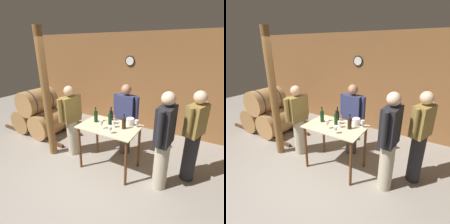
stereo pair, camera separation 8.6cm
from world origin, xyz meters
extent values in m
plane|color=gray|center=(0.00, 0.00, 0.00)|extent=(14.00, 14.00, 0.00)
cube|color=brown|center=(0.00, 2.99, 1.35)|extent=(8.40, 0.05, 2.70)
cylinder|color=black|center=(-0.42, 2.95, 1.94)|extent=(0.28, 0.03, 0.28)
cylinder|color=white|center=(-0.42, 2.94, 1.94)|extent=(0.23, 0.01, 0.23)
cube|color=#4C331E|center=(-2.39, 0.90, 0.04)|extent=(2.37, 0.06, 0.08)
cube|color=#4C331E|center=(-2.39, 1.60, 0.04)|extent=(2.37, 0.06, 0.08)
cylinder|color=#9E7242|center=(-2.75, 1.25, 0.34)|extent=(0.68, 0.88, 0.68)
cylinder|color=#38383D|center=(-2.75, 0.99, 0.34)|extent=(0.69, 0.03, 0.69)
cylinder|color=#38383D|center=(-2.75, 1.51, 0.34)|extent=(0.69, 0.03, 0.69)
cylinder|color=#AD7F4C|center=(-2.04, 1.25, 0.34)|extent=(0.68, 0.88, 0.68)
cylinder|color=#38383D|center=(-2.04, 0.99, 0.34)|extent=(0.69, 0.03, 0.69)
cylinder|color=#38383D|center=(-2.04, 1.51, 0.34)|extent=(0.69, 0.03, 0.69)
cylinder|color=#AD7F4C|center=(-2.39, 1.25, 0.92)|extent=(0.68, 0.88, 0.68)
cylinder|color=#38383D|center=(-2.39, 0.99, 0.92)|extent=(0.69, 0.03, 0.69)
cylinder|color=#38383D|center=(-2.39, 1.51, 0.92)|extent=(0.69, 0.03, 0.69)
cube|color=beige|center=(0.14, 0.87, 0.91)|extent=(1.12, 0.72, 0.02)
cylinder|color=#593319|center=(-0.36, 0.57, 0.45)|extent=(0.05, 0.05, 0.90)
cylinder|color=#593319|center=(0.64, 0.57, 0.45)|extent=(0.05, 0.05, 0.90)
cylinder|color=#593319|center=(-0.36, 1.17, 0.45)|extent=(0.05, 0.05, 0.90)
cylinder|color=#593319|center=(0.64, 1.17, 0.45)|extent=(0.05, 0.05, 0.90)
cylinder|color=brown|center=(-1.25, 0.65, 1.35)|extent=(0.16, 0.16, 2.70)
cylinder|color=black|center=(-0.20, 0.90, 1.03)|extent=(0.07, 0.07, 0.22)
cylinder|color=black|center=(-0.20, 0.90, 1.19)|extent=(0.02, 0.02, 0.08)
cylinder|color=black|center=(-0.20, 0.90, 1.22)|extent=(0.03, 0.03, 0.02)
cylinder|color=black|center=(0.03, 1.11, 1.02)|extent=(0.07, 0.07, 0.19)
cylinder|color=black|center=(0.03, 1.11, 1.16)|extent=(0.02, 0.02, 0.10)
cylinder|color=black|center=(0.03, 1.11, 1.20)|extent=(0.03, 0.03, 0.02)
cylinder|color=black|center=(0.11, 0.94, 1.03)|extent=(0.07, 0.07, 0.21)
cylinder|color=black|center=(0.11, 0.94, 1.17)|extent=(0.02, 0.02, 0.08)
cylinder|color=black|center=(0.11, 0.94, 1.20)|extent=(0.03, 0.03, 0.02)
cylinder|color=black|center=(0.42, 0.90, 1.02)|extent=(0.08, 0.08, 0.19)
cylinder|color=black|center=(0.42, 0.90, 1.16)|extent=(0.02, 0.02, 0.09)
cylinder|color=black|center=(0.42, 0.90, 1.19)|extent=(0.03, 0.03, 0.02)
cylinder|color=silver|center=(0.07, 0.70, 0.93)|extent=(0.06, 0.06, 0.00)
cylinder|color=silver|center=(0.07, 0.70, 0.97)|extent=(0.01, 0.01, 0.08)
cylinder|color=silver|center=(0.07, 0.70, 1.05)|extent=(0.06, 0.06, 0.07)
cylinder|color=silver|center=(0.24, 0.86, 0.93)|extent=(0.06, 0.06, 0.00)
cylinder|color=silver|center=(0.24, 0.86, 0.96)|extent=(0.01, 0.01, 0.07)
cylinder|color=silver|center=(0.24, 0.86, 1.02)|extent=(0.07, 0.07, 0.06)
cylinder|color=silver|center=(0.30, 0.62, 0.93)|extent=(0.06, 0.06, 0.00)
cylinder|color=silver|center=(0.30, 0.62, 0.96)|extent=(0.01, 0.01, 0.07)
cylinder|color=silver|center=(0.30, 0.62, 1.02)|extent=(0.07, 0.07, 0.06)
cylinder|color=silver|center=(0.59, 1.08, 0.93)|extent=(0.06, 0.06, 0.00)
cylinder|color=silver|center=(0.59, 1.08, 0.96)|extent=(0.01, 0.01, 0.07)
cylinder|color=silver|center=(0.59, 1.08, 1.03)|extent=(0.07, 0.07, 0.07)
cylinder|color=white|center=(0.45, 1.11, 0.99)|extent=(0.15, 0.15, 0.13)
cylinder|color=#232328|center=(1.55, 1.30, 0.46)|extent=(0.24, 0.24, 0.92)
cube|color=olive|center=(1.55, 1.30, 1.19)|extent=(0.34, 0.45, 0.54)
sphere|color=beige|center=(1.55, 1.30, 1.58)|extent=(0.21, 0.21, 0.21)
cylinder|color=olive|center=(1.64, 1.54, 1.22)|extent=(0.09, 0.09, 0.49)
cylinder|color=olive|center=(1.47, 1.07, 1.22)|extent=(0.09, 0.09, 0.49)
cylinder|color=#4C4742|center=(0.16, 1.51, 0.43)|extent=(0.24, 0.24, 0.85)
cube|color=navy|center=(0.16, 1.51, 1.11)|extent=(0.40, 0.22, 0.52)
sphere|color=#9E7051|center=(0.16, 1.51, 1.50)|extent=(0.21, 0.21, 0.21)
cylinder|color=navy|center=(0.41, 1.51, 1.14)|extent=(0.09, 0.09, 0.47)
cylinder|color=navy|center=(-0.09, 1.51, 1.14)|extent=(0.09, 0.09, 0.47)
cylinder|color=#B7AD93|center=(-0.84, 0.88, 0.40)|extent=(0.24, 0.24, 0.81)
cube|color=olive|center=(-0.84, 0.88, 1.08)|extent=(0.29, 0.43, 0.55)
sphere|color=tan|center=(-0.84, 0.88, 1.48)|extent=(0.21, 0.21, 0.21)
cylinder|color=olive|center=(-0.88, 0.64, 1.11)|extent=(0.09, 0.09, 0.49)
cylinder|color=olive|center=(-0.80, 1.13, 1.11)|extent=(0.09, 0.09, 0.49)
cylinder|color=#B7AD93|center=(1.16, 0.84, 0.44)|extent=(0.24, 0.24, 0.87)
cube|color=black|center=(1.16, 0.84, 1.19)|extent=(0.25, 0.42, 0.62)
sphere|color=beige|center=(1.16, 0.84, 1.62)|extent=(0.21, 0.21, 0.21)
cylinder|color=black|center=(1.18, 1.09, 1.22)|extent=(0.09, 0.09, 0.56)
cylinder|color=black|center=(1.14, 0.59, 1.22)|extent=(0.09, 0.09, 0.56)
camera|label=1|loc=(1.66, -1.70, 2.34)|focal=28.00mm
camera|label=2|loc=(1.74, -1.65, 2.34)|focal=28.00mm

